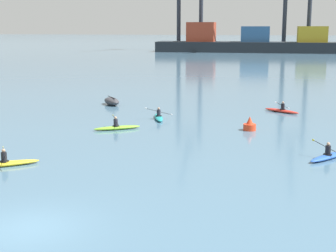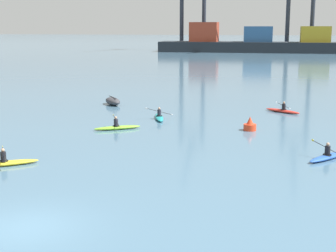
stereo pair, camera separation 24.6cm
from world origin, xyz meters
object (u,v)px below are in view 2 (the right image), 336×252
at_px(kayak_red, 283,110).
at_px(kayak_teal, 159,117).
at_px(container_barge, 257,43).
at_px(channel_buoy, 250,125).
at_px(kayak_blue, 328,156).
at_px(capsized_dinghy, 113,101).
at_px(kayak_lime, 117,127).
at_px(kayak_yellow, 5,163).

xyz_separation_m(kayak_red, kayak_teal, (-9.68, -5.14, 0.00)).
distance_m(container_barge, kayak_red, 100.63).
bearing_deg(channel_buoy, container_barge, 91.70).
relative_size(container_barge, kayak_blue, 18.29).
bearing_deg(channel_buoy, kayak_blue, -56.39).
xyz_separation_m(capsized_dinghy, kayak_lime, (3.83, -10.76, -0.18)).
bearing_deg(capsized_dinghy, channel_buoy, -34.87).
bearing_deg(container_barge, kayak_yellow, -94.28).
distance_m(container_barge, capsized_dinghy, 99.95).
bearing_deg(kayak_blue, channel_buoy, 123.61).
relative_size(kayak_red, kayak_blue, 1.02).
xyz_separation_m(capsized_dinghy, kayak_blue, (17.76, -16.11, -0.18)).
distance_m(channel_buoy, kayak_red, 8.49).
height_order(container_barge, kayak_lime, container_barge).
bearing_deg(capsized_dinghy, kayak_red, -3.73).
height_order(kayak_red, kayak_teal, kayak_red).
xyz_separation_m(kayak_lime, kayak_blue, (13.93, -5.35, 0.00)).
height_order(capsized_dinghy, kayak_lime, kayak_lime).
relative_size(kayak_lime, kayak_teal, 0.94).
bearing_deg(kayak_lime, container_barge, 86.84).
bearing_deg(kayak_red, capsized_dinghy, 176.27).
bearing_deg(container_barge, channel_buoy, -88.30).
bearing_deg(kayak_lime, kayak_yellow, -105.98).
xyz_separation_m(capsized_dinghy, kayak_yellow, (0.90, -21.02, -0.18)).
bearing_deg(kayak_yellow, kayak_teal, 71.53).
xyz_separation_m(kayak_teal, kayak_blue, (11.90, -9.96, -0.00)).
bearing_deg(kayak_red, channel_buoy, -106.46).
relative_size(capsized_dinghy, channel_buoy, 2.73).
bearing_deg(kayak_blue, kayak_lime, 158.99).
distance_m(channel_buoy, kayak_blue, 8.36).
relative_size(channel_buoy, kayak_teal, 0.29).
bearing_deg(kayak_yellow, channel_buoy, 44.11).
xyz_separation_m(capsized_dinghy, kayak_teal, (5.86, -6.15, -0.18)).
bearing_deg(capsized_dinghy, kayak_teal, -46.38).
bearing_deg(capsized_dinghy, kayak_yellow, -87.55).
bearing_deg(kayak_lime, channel_buoy, 9.82).
distance_m(container_barge, kayak_yellow, 120.81).
bearing_deg(kayak_lime, kayak_blue, -21.01).
relative_size(container_barge, capsized_dinghy, 20.35).
bearing_deg(channel_buoy, kayak_yellow, -135.89).
distance_m(kayak_lime, kayak_yellow, 10.66).
height_order(capsized_dinghy, kayak_teal, kayak_teal).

